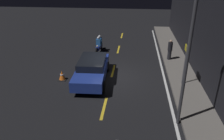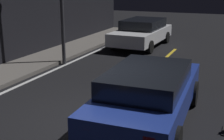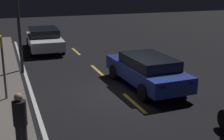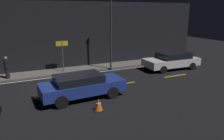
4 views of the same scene
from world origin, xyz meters
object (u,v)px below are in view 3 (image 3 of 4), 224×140
Objects in this scene: sedan_blue at (147,70)px; shop_sign at (2,53)px; street_lamp at (17,4)px; traffic_cone_near at (183,74)px; pedestrian at (20,122)px; sedan_white at (44,39)px.

sedan_blue is 1.93× the size of shop_sign.
traffic_cone_near is at bearing -119.16° from street_lamp.
street_lamp reaches higher than shop_sign.
shop_sign is 4.02m from street_lamp.
sedan_blue is 6.39m from pedestrian.
traffic_cone_near is at bearing -89.78° from shop_sign.
street_lamp reaches higher than sedan_white.
sedan_white is (8.62, 2.93, -0.01)m from sedan_blue.
sedan_white is at bearing 29.86° from traffic_cone_near.
street_lamp is at bearing 60.84° from traffic_cone_near.
sedan_white is 8.86m from shop_sign.
sedan_white is 9.68m from traffic_cone_near.
sedan_blue is 6.55m from street_lamp.
street_lamp is (3.67, -0.83, 1.41)m from shop_sign.
sedan_blue is at bearing -129.82° from street_lamp.
shop_sign is at bearing 90.22° from traffic_cone_near.
traffic_cone_near is at bearing 31.62° from sedan_white.
pedestrian is 7.95m from street_lamp.
pedestrian is 0.27× the size of street_lamp.
shop_sign is (0.20, 5.48, 1.09)m from sedan_blue.
traffic_cone_near is at bearing -60.95° from pedestrian.
street_lamp is at bearing -18.12° from sedan_white.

